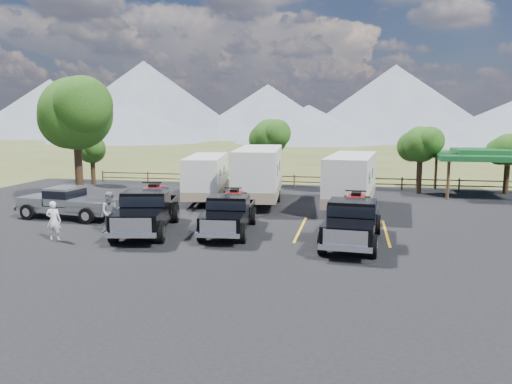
% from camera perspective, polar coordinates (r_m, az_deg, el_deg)
% --- Properties ---
extents(ground, '(320.00, 320.00, 0.00)m').
position_cam_1_polar(ground, '(20.63, -1.63, -6.54)').
color(ground, '#434C20').
rests_on(ground, ground).
extents(asphalt_lot, '(44.00, 34.00, 0.04)m').
position_cam_1_polar(asphalt_lot, '(23.48, -0.03, -4.63)').
color(asphalt_lot, black).
rests_on(asphalt_lot, ground).
extents(stall_lines, '(12.12, 5.50, 0.01)m').
position_cam_1_polar(stall_lines, '(24.43, 0.42, -4.05)').
color(stall_lines, gold).
rests_on(stall_lines, asphalt_lot).
extents(tree_big_nw, '(5.54, 5.18, 7.84)m').
position_cam_1_polar(tree_big_nw, '(33.12, -19.94, 8.42)').
color(tree_big_nw, black).
rests_on(tree_big_nw, ground).
extents(tree_ne_a, '(3.11, 2.92, 4.76)m').
position_cam_1_polar(tree_ne_a, '(36.79, 18.25, 5.17)').
color(tree_ne_a, black).
rests_on(tree_ne_a, ground).
extents(tree_ne_b, '(2.77, 2.59, 4.27)m').
position_cam_1_polar(tree_ne_b, '(38.98, 26.85, 4.32)').
color(tree_ne_b, black).
rests_on(tree_ne_b, ground).
extents(tree_north, '(3.46, 3.24, 5.25)m').
position_cam_1_polar(tree_north, '(39.01, 1.56, 6.27)').
color(tree_north, black).
rests_on(tree_north, ground).
extents(tree_nw_small, '(2.59, 2.43, 3.85)m').
position_cam_1_polar(tree_nw_small, '(41.85, -18.24, 4.56)').
color(tree_nw_small, black).
rests_on(tree_nw_small, ground).
extents(rail_fence, '(36.12, 0.12, 1.00)m').
position_cam_1_polar(rail_fence, '(38.31, 7.37, 1.32)').
color(rail_fence, '#513622').
rests_on(rail_fence, ground).
extents(pavilion, '(6.20, 6.20, 3.22)m').
position_cam_1_polar(pavilion, '(37.53, 24.33, 3.83)').
color(pavilion, '#513622').
rests_on(pavilion, ground).
extents(mountain_range, '(209.00, 71.00, 20.00)m').
position_cam_1_polar(mountain_range, '(126.01, 5.63, 9.62)').
color(mountain_range, slate).
rests_on(mountain_range, ground).
extents(rig_left, '(3.35, 6.82, 2.18)m').
position_cam_1_polar(rig_left, '(23.97, -12.32, -1.94)').
color(rig_left, black).
rests_on(rig_left, asphalt_lot).
extents(rig_center, '(2.43, 5.98, 1.95)m').
position_cam_1_polar(rig_center, '(23.32, -3.06, -2.32)').
color(rig_center, black).
rests_on(rig_center, asphalt_lot).
extents(rig_right, '(2.62, 6.45, 2.10)m').
position_cam_1_polar(rig_right, '(21.65, 10.99, -3.12)').
color(rig_right, black).
rests_on(rig_right, asphalt_lot).
extents(trailer_left, '(3.18, 8.41, 2.91)m').
position_cam_1_polar(trailer_left, '(32.08, -5.68, 1.67)').
color(trailer_left, silver).
rests_on(trailer_left, asphalt_lot).
extents(trailer_center, '(3.36, 9.95, 3.44)m').
position_cam_1_polar(trailer_center, '(31.15, 0.32, 2.03)').
color(trailer_center, silver).
rests_on(trailer_center, asphalt_lot).
extents(trailer_right, '(3.11, 9.20, 3.18)m').
position_cam_1_polar(trailer_right, '(29.49, 10.79, 1.25)').
color(trailer_right, silver).
rests_on(trailer_right, asphalt_lot).
extents(pickup_silver, '(5.77, 2.42, 1.68)m').
position_cam_1_polar(pickup_silver, '(28.20, -20.73, -1.11)').
color(pickup_silver, gray).
rests_on(pickup_silver, asphalt_lot).
extents(person_a, '(0.70, 0.53, 1.73)m').
position_cam_1_polar(person_a, '(23.50, -22.13, -3.04)').
color(person_a, white).
rests_on(person_a, asphalt_lot).
extents(person_b, '(1.13, 1.01, 1.92)m').
position_cam_1_polar(person_b, '(24.10, -16.27, -2.25)').
color(person_b, gray).
rests_on(person_b, asphalt_lot).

